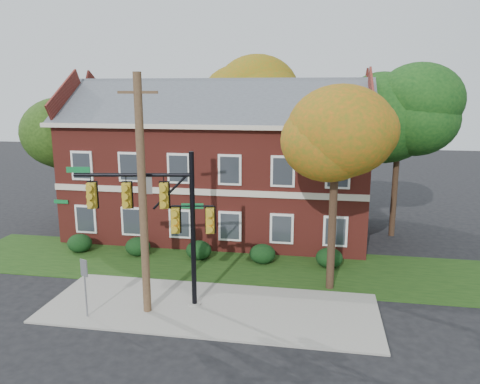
% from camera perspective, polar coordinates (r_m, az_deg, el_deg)
% --- Properties ---
extents(ground, '(120.00, 120.00, 0.00)m').
position_cam_1_polar(ground, '(19.54, -4.34, -15.30)').
color(ground, black).
rests_on(ground, ground).
extents(sidewalk, '(14.00, 5.00, 0.08)m').
position_cam_1_polar(sidewalk, '(20.39, -3.64, -13.93)').
color(sidewalk, gray).
rests_on(sidewalk, ground).
extents(grass_strip, '(30.00, 6.00, 0.04)m').
position_cam_1_polar(grass_strip, '(24.88, -0.94, -8.98)').
color(grass_strip, '#193811').
rests_on(grass_strip, ground).
extents(apartment_building, '(18.80, 8.80, 9.74)m').
position_cam_1_polar(apartment_building, '(29.71, -2.62, 4.41)').
color(apartment_building, maroon).
rests_on(apartment_building, ground).
extents(hedge_far_left, '(1.40, 1.26, 1.05)m').
position_cam_1_polar(hedge_far_left, '(28.32, -18.95, -5.92)').
color(hedge_far_left, black).
rests_on(hedge_far_left, ground).
extents(hedge_left, '(1.40, 1.26, 1.05)m').
position_cam_1_polar(hedge_left, '(26.85, -12.34, -6.52)').
color(hedge_left, black).
rests_on(hedge_left, ground).
extents(hedge_center, '(1.40, 1.26, 1.05)m').
position_cam_1_polar(hedge_center, '(25.77, -5.05, -7.07)').
color(hedge_center, black).
rests_on(hedge_center, ground).
extents(hedge_right, '(1.40, 1.26, 1.05)m').
position_cam_1_polar(hedge_right, '(25.13, 2.75, -7.54)').
color(hedge_right, black).
rests_on(hedge_right, ground).
extents(hedge_far_right, '(1.40, 1.26, 1.05)m').
position_cam_1_polar(hedge_far_right, '(24.98, 10.82, -7.88)').
color(hedge_far_right, black).
rests_on(hedge_far_right, ground).
extents(tree_near_right, '(4.50, 4.25, 8.58)m').
position_cam_1_polar(tree_near_right, '(20.80, 12.21, 5.46)').
color(tree_near_right, black).
rests_on(tree_near_right, ground).
extents(tree_left_rear, '(5.40, 5.10, 8.88)m').
position_cam_1_polar(tree_left_rear, '(32.05, -20.50, 7.27)').
color(tree_left_rear, black).
rests_on(tree_left_rear, ground).
extents(tree_right_rear, '(6.30, 5.95, 10.62)m').
position_cam_1_polar(tree_right_rear, '(30.02, 19.63, 9.81)').
color(tree_right_rear, black).
rests_on(tree_right_rear, ground).
extents(tree_far_rear, '(6.84, 6.46, 11.52)m').
position_cam_1_polar(tree_far_rear, '(36.92, 2.07, 11.94)').
color(tree_far_rear, black).
rests_on(tree_far_rear, ground).
extents(traffic_signal, '(5.91, 1.14, 6.66)m').
position_cam_1_polar(traffic_signal, '(19.40, -9.32, -2.53)').
color(traffic_signal, gray).
rests_on(traffic_signal, ground).
extents(utility_pole, '(1.51, 0.37, 9.73)m').
position_cam_1_polar(utility_pole, '(18.81, -11.80, -0.59)').
color(utility_pole, '#4B3423').
rests_on(utility_pole, ground).
extents(sign_post, '(0.35, 0.18, 2.50)m').
position_cam_1_polar(sign_post, '(19.92, -18.41, -9.99)').
color(sign_post, slate).
rests_on(sign_post, ground).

